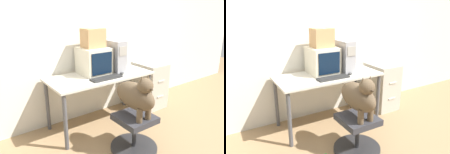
# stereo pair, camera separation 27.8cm
# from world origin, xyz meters

# --- Properties ---
(ground_plane) EXTENTS (12.00, 12.00, 0.00)m
(ground_plane) POSITION_xyz_m (0.00, 0.00, 0.00)
(ground_plane) COLOR #937551
(wall_back) EXTENTS (8.00, 0.05, 2.60)m
(wall_back) POSITION_xyz_m (0.00, 0.75, 1.30)
(wall_back) COLOR silver
(wall_back) RESTS_ON ground_plane
(desk) EXTENTS (1.47, 0.68, 0.75)m
(desk) POSITION_xyz_m (0.00, 0.34, 0.67)
(desk) COLOR beige
(desk) RESTS_ON ground_plane
(crt_monitor) EXTENTS (0.38, 0.43, 0.37)m
(crt_monitor) POSITION_xyz_m (-0.03, 0.45, 0.94)
(crt_monitor) COLOR beige
(crt_monitor) RESTS_ON desk
(pc_tower) EXTENTS (0.17, 0.46, 0.46)m
(pc_tower) POSITION_xyz_m (0.28, 0.41, 0.98)
(pc_tower) COLOR #99999E
(pc_tower) RESTS_ON desk
(keyboard) EXTENTS (0.44, 0.14, 0.03)m
(keyboard) POSITION_xyz_m (-0.03, 0.14, 0.77)
(keyboard) COLOR #2D2D2D
(keyboard) RESTS_ON desk
(computer_mouse) EXTENTS (0.06, 0.04, 0.04)m
(computer_mouse) POSITION_xyz_m (0.26, 0.17, 0.77)
(computer_mouse) COLOR #333333
(computer_mouse) RESTS_ON desk
(office_chair) EXTENTS (0.57, 0.57, 0.45)m
(office_chair) POSITION_xyz_m (-0.02, -0.42, 0.21)
(office_chair) COLOR #262628
(office_chair) RESTS_ON ground_plane
(dog) EXTENTS (0.24, 0.59, 0.52)m
(dog) POSITION_xyz_m (-0.02, -0.43, 0.71)
(dog) COLOR brown
(dog) RESTS_ON office_chair
(filing_cabinet) EXTENTS (0.40, 0.54, 0.76)m
(filing_cabinet) POSITION_xyz_m (1.04, 0.38, 0.38)
(filing_cabinet) COLOR #B7B2A3
(filing_cabinet) RESTS_ON ground_plane
(cardboard_box) EXTENTS (0.28, 0.23, 0.26)m
(cardboard_box) POSITION_xyz_m (-0.03, 0.45, 1.26)
(cardboard_box) COLOR tan
(cardboard_box) RESTS_ON crt_monitor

